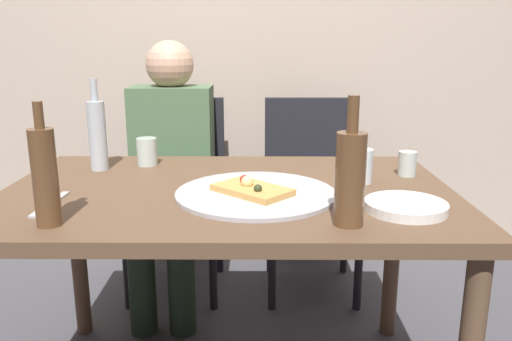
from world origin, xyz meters
name	(u,v)px	position (x,y,z in m)	size (l,w,h in m)	color
back_wall	(241,13)	(0.00, 1.20, 1.30)	(6.00, 0.10, 2.60)	#BCA893
dining_table	(228,213)	(0.00, 0.00, 0.65)	(1.37, 0.88, 0.73)	brown
pizza_tray	(256,194)	(0.09, -0.08, 0.74)	(0.47, 0.47, 0.01)	#ADADB2
pizza_slice_last	(252,189)	(0.07, -0.09, 0.75)	(0.25, 0.24, 0.05)	tan
wine_bottle	(45,176)	(-0.42, -0.33, 0.85)	(0.06, 0.06, 0.30)	brown
beer_bottle	(350,176)	(0.32, -0.32, 0.85)	(0.07, 0.07, 0.32)	brown
water_bottle	(97,134)	(-0.46, 0.23, 0.86)	(0.06, 0.06, 0.31)	#B2BCC1
tumbler_near	(407,164)	(0.59, 0.15, 0.77)	(0.06, 0.06, 0.08)	#B7C6BC
tumbler_far	(361,166)	(0.42, 0.07, 0.78)	(0.07, 0.07, 0.11)	silver
wine_glass	(147,152)	(-0.31, 0.29, 0.78)	(0.07, 0.07, 0.10)	#B7C6BC
plate_stack	(406,206)	(0.49, -0.21, 0.74)	(0.22, 0.22, 0.03)	white
table_knife	(50,204)	(-0.48, -0.17, 0.73)	(0.22, 0.02, 0.01)	#B7B7BC
chair_left	(177,182)	(-0.30, 0.84, 0.51)	(0.44, 0.44, 0.90)	black
chair_right	(311,182)	(0.34, 0.84, 0.51)	(0.44, 0.44, 0.90)	black
guest_in_sweater	(170,163)	(-0.30, 0.69, 0.64)	(0.36, 0.56, 1.17)	#4C6B47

